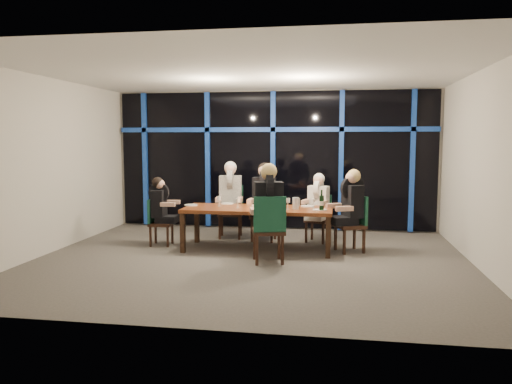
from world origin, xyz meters
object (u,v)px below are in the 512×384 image
dining_table (258,212)px  chair_far_right (319,215)px  chair_far_mid (265,211)px  diner_end_left (161,201)px  chair_end_left (157,219)px  wine_bottle (322,203)px  diner_end_right (350,198)px  diner_far_right (318,197)px  diner_far_left (230,188)px  water_pitcher (296,203)px  diner_far_mid (264,190)px  chair_near_mid (269,226)px  diner_near_mid (268,198)px  chair_end_right (354,220)px  chair_far_left (231,208)px

dining_table → chair_far_right: 1.40m
chair_far_mid → diner_end_left: 2.00m
chair_end_left → wine_bottle: size_ratio=2.43×
diner_end_right → wine_bottle: size_ratio=2.69×
chair_far_mid → diner_end_right: 1.83m
chair_far_right → diner_far_right: bearing=-90.0°
chair_far_mid → diner_far_left: (-0.70, 0.10, 0.41)m
chair_far_mid → water_pitcher: bearing=-52.3°
water_pitcher → chair_far_mid: bearing=110.7°
diner_far_mid → diner_end_left: size_ratio=1.19×
chair_near_mid → wine_bottle: (0.79, 0.76, 0.29)m
diner_end_left → dining_table: bearing=-96.2°
diner_far_right → diner_far_left: bearing=-168.6°
chair_end_left → chair_far_right: bearing=-77.6°
dining_table → water_pitcher: bearing=-7.0°
diner_far_left → water_pitcher: diner_far_left is taller
chair_far_right → chair_far_mid: bearing=-162.2°
diner_end_right → diner_end_left: bearing=-113.9°
chair_end_left → diner_near_mid: size_ratio=0.82×
chair_far_mid → chair_far_right: (1.05, 0.02, -0.07)m
chair_end_right → diner_far_left: 2.58m
chair_far_left → diner_far_right: size_ratio=1.18×
chair_end_right → wine_bottle: wine_bottle is taller
water_pitcher → chair_end_right: bearing=-2.2°
wine_bottle → water_pitcher: size_ratio=1.73×
diner_end_right → chair_far_right: bearing=-169.7°
water_pitcher → diner_end_left: bearing=162.0°
chair_end_left → diner_far_left: (1.18, 0.92, 0.50)m
diner_near_mid → chair_end_right: bearing=-158.5°
chair_far_right → diner_far_left: diner_far_left is taller
wine_bottle → chair_near_mid: bearing=-136.2°
dining_table → diner_far_right: 1.34m
chair_end_left → diner_far_right: size_ratio=0.99×
diner_end_left → wine_bottle: bearing=-99.1°
dining_table → diner_far_right: bearing=39.7°
water_pitcher → chair_far_left: bearing=125.8°
chair_far_right → chair_near_mid: chair_near_mid is taller
chair_near_mid → diner_far_mid: diner_far_mid is taller
chair_near_mid → diner_far_right: 1.95m
chair_end_left → water_pitcher: size_ratio=4.20×
chair_far_left → water_pitcher: 1.84m
wine_bottle → chair_far_left: bearing=145.1°
chair_end_left → diner_end_left: (0.07, 0.00, 0.34)m
chair_far_mid → diner_near_mid: (0.31, -1.76, 0.45)m
chair_near_mid → diner_far_left: diner_far_left is taller
dining_table → diner_near_mid: bearing=-70.6°
chair_end_left → diner_end_right: size_ratio=0.90×
chair_near_mid → diner_far_right: diner_far_right is taller
diner_far_right → diner_end_right: size_ratio=0.91×
diner_far_left → diner_near_mid: 2.13m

